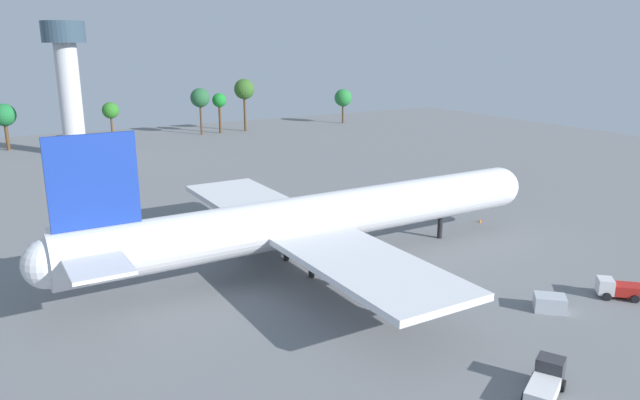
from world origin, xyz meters
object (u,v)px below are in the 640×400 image
Objects in this scene: safety_cone_nose at (480,220)px; cargo_airplane at (317,219)px; baggage_tug at (617,288)px; cargo_container_fore at (550,303)px; fuel_truck at (546,381)px; control_tower at (68,73)px.

cargo_airplane is at bearing -175.30° from safety_cone_nose.
baggage_tug reaches higher than cargo_container_fore.
cargo_airplane is 30.45m from safety_cone_nose.
cargo_airplane reaches higher than baggage_tug.
fuel_truck is 0.18× the size of control_tower.
control_tower reaches higher than fuel_truck.
baggage_tug is at bearing 21.04° from fuel_truck.
safety_cone_nose is at bearing -64.13° from control_tower.
fuel_truck is 15.89m from cargo_container_fore.
control_tower reaches higher than baggage_tug.
fuel_truck is at bearing -129.18° from safety_cone_nose.
control_tower is (-42.99, 88.68, 18.83)m from safety_cone_nose.
cargo_airplane is 33.15m from fuel_truck.
control_tower is (-14.26, 123.93, 17.97)m from fuel_truck.
cargo_container_fore is at bearing -76.78° from control_tower.
safety_cone_nose is (28.73, 35.26, -0.86)m from fuel_truck.
control_tower is (-13.15, 91.13, 13.31)m from cargo_airplane.
safety_cone_nose is at bearing 57.67° from cargo_container_fore.
cargo_container_fore reaches higher than safety_cone_nose.
baggage_tug is 0.15× the size of control_tower.
safety_cone_nose is (29.84, 2.45, -5.52)m from cargo_airplane.
baggage_tug is at bearing -72.89° from control_tower.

